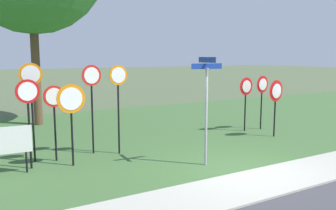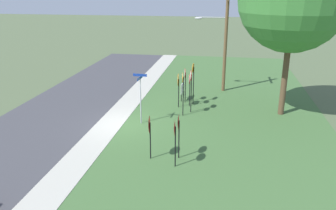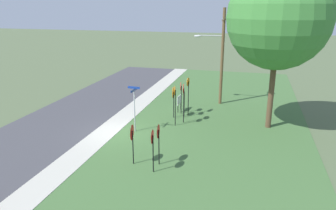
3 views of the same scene
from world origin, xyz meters
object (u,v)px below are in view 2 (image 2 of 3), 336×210
notice_board (183,89)px  stop_sign_center_tall (183,86)px  yield_sign_near_left (178,126)px  utility_pole (223,36)px  stop_sign_far_right (191,83)px  yield_sign_near_right (149,127)px  stop_sign_far_center (185,78)px  stop_sign_far_left (193,75)px  stop_sign_near_right (178,83)px  stop_sign_near_left (189,84)px  yield_sign_far_left (175,133)px  street_name_post (140,94)px

notice_board → stop_sign_center_tall: bearing=11.3°
yield_sign_near_left → utility_pole: 12.04m
stop_sign_far_right → stop_sign_center_tall: size_ratio=1.00×
stop_sign_center_tall → yield_sign_near_right: bearing=-14.0°
stop_sign_far_center → stop_sign_center_tall: size_ratio=0.88×
stop_sign_far_left → stop_sign_far_center: bearing=-102.0°
stop_sign_far_center → stop_sign_near_right: bearing=-26.4°
stop_sign_center_tall → stop_sign_near_left: bearing=167.2°
stop_sign_far_center → yield_sign_near_right: bearing=-13.2°
yield_sign_far_left → utility_pole: bearing=165.9°
stop_sign_near_left → stop_sign_far_right: stop_sign_far_right is taller
stop_sign_far_center → street_name_post: street_name_post is taller
yield_sign_far_left → utility_pole: utility_pole is taller
stop_sign_center_tall → stop_sign_near_right: bearing=-168.7°
yield_sign_near_left → yield_sign_near_right: 1.33m
stop_sign_far_left → yield_sign_near_left: (8.08, 0.13, -0.41)m
yield_sign_near_left → yield_sign_far_left: bearing=-7.6°
street_name_post → notice_board: (-4.81, 1.84, -0.94)m
stop_sign_near_right → utility_pole: size_ratio=0.30×
stop_sign_near_left → stop_sign_center_tall: stop_sign_center_tall is taller
stop_sign_near_right → stop_sign_far_left: size_ratio=0.80×
yield_sign_near_right → stop_sign_center_tall: bearing=165.0°
stop_sign_near_left → stop_sign_far_center: bearing=-161.3°
street_name_post → stop_sign_near_left: bearing=148.2°
stop_sign_near_left → street_name_post: street_name_post is taller
stop_sign_far_center → yield_sign_far_left: bearing=-5.0°
stop_sign_far_left → stop_sign_far_right: 1.74m
stop_sign_near_left → utility_pole: (-4.11, 2.02, 2.62)m
yield_sign_far_left → yield_sign_near_left: bearing=170.9°
street_name_post → utility_pole: (-7.63, 4.49, 2.41)m
yield_sign_near_left → stop_sign_near_left: bearing=177.8°
stop_sign_far_center → street_name_post: bearing=-35.1°
stop_sign_center_tall → yield_sign_near_right: (5.94, -0.78, -0.37)m
stop_sign_near_left → yield_sign_near_left: size_ratio=1.01×
street_name_post → yield_sign_near_right: bearing=22.2°
stop_sign_far_right → utility_pole: (-5.29, 1.81, 2.22)m
stop_sign_near_left → stop_sign_far_left: (-0.56, 0.19, 0.45)m
stop_sign_near_right → stop_sign_far_center: (-1.05, 0.32, 0.08)m
yield_sign_far_left → utility_pole: 12.85m
notice_board → stop_sign_far_left: bearing=52.0°
yield_sign_near_left → yield_sign_near_right: yield_sign_near_left is taller
notice_board → stop_sign_near_right: bearing=0.4°
stop_sign_near_left → yield_sign_far_left: bearing=-7.0°
stop_sign_far_center → street_name_post: size_ratio=0.81×
stop_sign_far_right → notice_board: bearing=-171.1°
stop_sign_center_tall → stop_sign_far_left: bearing=164.2°
yield_sign_far_left → stop_sign_far_right: bearing=174.3°
yield_sign_far_left → stop_sign_near_right: bearing=-179.2°
stop_sign_near_right → stop_sign_far_center: 1.10m
street_name_post → utility_pole: bearing=152.7°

